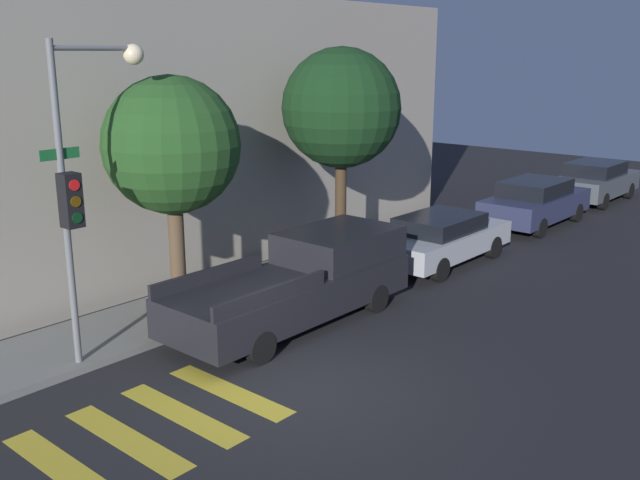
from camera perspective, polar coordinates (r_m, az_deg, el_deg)
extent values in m
plane|color=black|center=(12.06, -1.54, -11.76)|extent=(60.00, 60.00, 0.00)
cube|color=slate|center=(15.03, -13.77, -6.39)|extent=(26.00, 2.18, 0.14)
cube|color=#A89E8E|center=(18.05, -22.82, 7.29)|extent=(26.00, 6.00, 6.78)
cube|color=gold|center=(10.57, -19.80, -16.82)|extent=(0.45, 2.60, 0.00)
cube|color=gold|center=(10.99, -15.20, -15.13)|extent=(0.45, 2.60, 0.00)
cube|color=gold|center=(11.48, -11.02, -13.49)|extent=(0.45, 2.60, 0.00)
cube|color=gold|center=(12.03, -7.26, -11.94)|extent=(0.45, 2.60, 0.00)
cylinder|color=slate|center=(12.56, -19.71, 2.02)|extent=(0.12, 0.12, 5.60)
cube|color=black|center=(12.33, -19.32, 3.01)|extent=(0.30, 0.30, 0.90)
cylinder|color=red|center=(12.14, -19.05, 4.17)|extent=(0.18, 0.02, 0.18)
cylinder|color=#593D0A|center=(12.19, -18.95, 2.92)|extent=(0.18, 0.02, 0.18)
cylinder|color=#0C3819|center=(12.25, -18.84, 1.69)|extent=(0.18, 0.02, 0.18)
cube|color=#19662D|center=(12.39, -20.11, 6.48)|extent=(0.70, 0.02, 0.18)
cylinder|color=slate|center=(12.68, -17.67, 14.42)|extent=(1.54, 0.08, 0.08)
sphere|color=#F9E5B2|center=(13.10, -14.70, 14.17)|extent=(0.36, 0.36, 0.36)
cube|color=black|center=(14.46, -2.38, -4.22)|extent=(5.57, 1.95, 0.75)
cube|color=black|center=(15.35, 1.52, -0.35)|extent=(2.51, 1.79, 0.65)
cube|color=black|center=(13.99, -8.89, -2.83)|extent=(2.79, 0.08, 0.28)
cube|color=black|center=(12.78, -3.90, -4.38)|extent=(2.79, 0.08, 0.28)
cylinder|color=black|center=(16.35, -0.46, -3.33)|extent=(0.61, 0.22, 0.61)
cylinder|color=black|center=(15.30, 4.51, -4.66)|extent=(0.61, 0.22, 0.61)
cylinder|color=black|center=(14.10, -9.86, -6.57)|extent=(0.61, 0.22, 0.61)
cylinder|color=black|center=(12.87, -4.80, -8.54)|extent=(0.61, 0.22, 0.61)
cube|color=#B7BABF|center=(18.90, 9.69, -0.10)|extent=(4.35, 1.78, 0.59)
cube|color=black|center=(18.69, 9.58, 1.33)|extent=(2.26, 1.56, 0.42)
cylinder|color=black|center=(20.50, 9.73, 0.21)|extent=(0.61, 0.22, 0.61)
cylinder|color=black|center=(19.75, 13.67, -0.56)|extent=(0.61, 0.22, 0.61)
cylinder|color=black|center=(18.31, 5.30, -1.39)|extent=(0.61, 0.22, 0.61)
cylinder|color=black|center=(17.48, 9.55, -2.34)|extent=(0.61, 0.22, 0.61)
cube|color=#2D3351|center=(23.78, 16.84, 2.67)|extent=(4.48, 1.82, 0.70)
cube|color=black|center=(23.57, 16.83, 4.02)|extent=(2.33, 1.60, 0.48)
cylinder|color=black|center=(25.42, 16.41, 2.65)|extent=(0.61, 0.22, 0.61)
cylinder|color=black|center=(24.81, 19.84, 2.08)|extent=(0.61, 0.22, 0.61)
cylinder|color=black|center=(22.98, 13.48, 1.59)|extent=(0.61, 0.22, 0.61)
cylinder|color=black|center=(22.29, 17.20, 0.94)|extent=(0.61, 0.22, 0.61)
cube|color=#4C5156|center=(28.46, 21.15, 4.22)|extent=(4.30, 1.83, 0.70)
cube|color=black|center=(28.27, 21.18, 5.36)|extent=(2.23, 1.61, 0.48)
cylinder|color=black|center=(30.03, 20.50, 4.11)|extent=(0.61, 0.22, 0.61)
cylinder|color=black|center=(29.51, 23.48, 3.64)|extent=(0.61, 0.22, 0.61)
cylinder|color=black|center=(27.59, 18.51, 3.40)|extent=(0.61, 0.22, 0.61)
cylinder|color=black|center=(27.02, 21.73, 2.89)|extent=(0.61, 0.22, 0.61)
cylinder|color=brown|center=(14.77, -11.31, -1.53)|extent=(0.31, 0.31, 2.62)
sphere|color=#234C1E|center=(14.30, -11.79, 7.45)|extent=(2.71, 2.71, 2.71)
cylinder|color=#42301E|center=(18.27, 1.66, 2.41)|extent=(0.29, 0.29, 2.95)
sphere|color=#143316|center=(17.90, 1.72, 10.52)|extent=(2.97, 2.97, 2.97)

